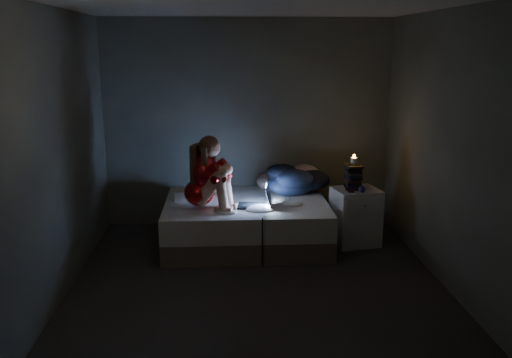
{
  "coord_description": "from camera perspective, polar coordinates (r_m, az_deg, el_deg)",
  "views": [
    {
      "loc": [
        -0.3,
        -4.98,
        2.26
      ],
      "look_at": [
        0.05,
        1.0,
        0.8
      ],
      "focal_mm": 38.53,
      "sensor_mm": 36.0,
      "label": 1
    }
  ],
  "objects": [
    {
      "name": "woman",
      "position": [
        6.02,
        -5.98,
        0.76
      ],
      "size": [
        0.59,
        0.48,
        0.82
      ],
      "primitive_type": null,
      "rotation": [
        0.0,
        0.0,
        -0.34
      ],
      "color": "maroon",
      "rests_on": "bed"
    },
    {
      "name": "wall_back",
      "position": [
        6.96,
        -0.85,
        5.77
      ],
      "size": [
        3.6,
        0.02,
        2.6
      ],
      "primitive_type": "cube",
      "color": "#42433C",
      "rests_on": "ground"
    },
    {
      "name": "pillow",
      "position": [
        6.47,
        -6.56,
        -1.55
      ],
      "size": [
        0.41,
        0.29,
        0.12
      ],
      "primitive_type": "cube",
      "color": "white",
      "rests_on": "bed"
    },
    {
      "name": "laptop",
      "position": [
        6.08,
        -0.17,
        -1.72
      ],
      "size": [
        0.41,
        0.31,
        0.27
      ],
      "primitive_type": null,
      "rotation": [
        0.0,
        0.0,
        -0.11
      ],
      "color": "black",
      "rests_on": "bed"
    },
    {
      "name": "nightstand",
      "position": [
        6.49,
        10.28,
        -3.85
      ],
      "size": [
        0.57,
        0.53,
        0.66
      ],
      "primitive_type": "cube",
      "rotation": [
        0.0,
        0.0,
        0.19
      ],
      "color": "silver",
      "rests_on": "ground"
    },
    {
      "name": "phone",
      "position": [
        6.31,
        9.59,
        -1.16
      ],
      "size": [
        0.1,
        0.15,
        0.01
      ],
      "primitive_type": "cube",
      "rotation": [
        0.0,
        0.0,
        -0.24
      ],
      "color": "black",
      "rests_on": "nightstand"
    },
    {
      "name": "wall_left",
      "position": [
        5.29,
        -19.88,
        2.42
      ],
      "size": [
        0.02,
        3.8,
        2.6
      ],
      "primitive_type": "cube",
      "color": "#42433C",
      "rests_on": "ground"
    },
    {
      "name": "candle",
      "position": [
        6.34,
        10.13,
        1.93
      ],
      "size": [
        0.07,
        0.07,
        0.08
      ],
      "primitive_type": "cylinder",
      "color": "beige",
      "rests_on": "book_stack"
    },
    {
      "name": "wall_right",
      "position": [
        5.5,
        19.32,
        2.86
      ],
      "size": [
        0.02,
        3.8,
        2.6
      ],
      "primitive_type": "cube",
      "color": "#42433C",
      "rests_on": "ground"
    },
    {
      "name": "blue_orb",
      "position": [
        6.24,
        10.68,
        -1.05
      ],
      "size": [
        0.08,
        0.08,
        0.08
      ],
      "primitive_type": "sphere",
      "color": "navy",
      "rests_on": "nightstand"
    },
    {
      "name": "bed",
      "position": [
        6.41,
        -1.02,
        -4.54
      ],
      "size": [
        1.86,
        1.39,
        0.51
      ],
      "primitive_type": null,
      "color": "beige",
      "rests_on": "ground"
    },
    {
      "name": "floor",
      "position": [
        5.48,
        0.09,
        -10.76
      ],
      "size": [
        3.6,
        3.8,
        0.02
      ],
      "primitive_type": "cube",
      "color": "black",
      "rests_on": "ground"
    },
    {
      "name": "clothes_pile",
      "position": [
        6.65,
        3.62,
        0.12
      ],
      "size": [
        0.71,
        0.6,
        0.38
      ],
      "primitive_type": null,
      "rotation": [
        0.0,
        0.0,
        -0.16
      ],
      "color": "#182948",
      "rests_on": "bed"
    },
    {
      "name": "book_stack",
      "position": [
        6.38,
        10.06,
        0.29
      ],
      "size": [
        0.19,
        0.25,
        0.29
      ],
      "primitive_type": null,
      "color": "black",
      "rests_on": "nightstand"
    },
    {
      "name": "ceiling",
      "position": [
        5.0,
        0.1,
        17.7
      ],
      "size": [
        3.6,
        3.8,
        0.02
      ],
      "primitive_type": "cube",
      "color": "silver",
      "rests_on": "ground"
    },
    {
      "name": "wall_front",
      "position": [
        3.23,
        2.14,
        -3.59
      ],
      "size": [
        3.6,
        0.02,
        2.6
      ],
      "primitive_type": "cube",
      "color": "#42433C",
      "rests_on": "ground"
    }
  ]
}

